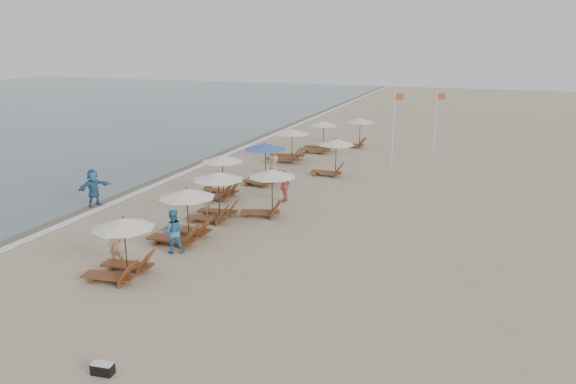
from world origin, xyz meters
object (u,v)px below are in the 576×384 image
(beachgoer_mid_a, at_px, (173,231))
(flag_pole_near, at_px, (394,125))
(duffel_bag, at_px, (103,369))
(beachgoer_far_a, at_px, (285,186))
(beachgoer_near, at_px, (117,245))
(waterline_walker, at_px, (94,188))
(lounger_station_1, at_px, (182,216))
(lounger_station_4, at_px, (263,161))
(inland_station_1, at_px, (332,153))
(lounger_station_6, at_px, (320,138))
(inland_station_0, at_px, (268,186))
(lounger_station_5, at_px, (288,146))
(lounger_station_2, at_px, (215,194))
(lounger_station_0, at_px, (120,248))
(beachgoer_mid_b, at_px, (209,202))
(lounger_station_3, at_px, (219,176))
(beachgoer_far_b, at_px, (273,162))
(inland_station_2, at_px, (358,128))

(beachgoer_mid_a, height_order, flag_pole_near, flag_pole_near)
(duffel_bag, bearing_deg, beachgoer_far_a, 93.89)
(beachgoer_near, height_order, waterline_walker, waterline_walker)
(duffel_bag, bearing_deg, waterline_walker, 129.72)
(lounger_station_1, bearing_deg, lounger_station_4, 92.79)
(beachgoer_near, bearing_deg, inland_station_1, 53.74)
(lounger_station_6, bearing_deg, inland_station_0, -81.77)
(beachgoer_near, relative_size, beachgoer_far_a, 0.97)
(lounger_station_4, xyz_separation_m, inland_station_1, (3.08, 3.38, 0.05))
(lounger_station_5, bearing_deg, lounger_station_1, -85.30)
(lounger_station_2, distance_m, beachgoer_near, 5.99)
(beachgoer_mid_a, relative_size, flag_pole_near, 0.36)
(lounger_station_0, xyz_separation_m, beachgoer_mid_b, (-0.34, 6.90, -0.33))
(lounger_station_3, relative_size, flag_pole_near, 0.50)
(lounger_station_3, relative_size, duffel_bag, 4.25)
(lounger_station_4, xyz_separation_m, beachgoer_far_b, (-0.27, 2.24, -0.52))
(lounger_station_0, relative_size, lounger_station_3, 1.01)
(lounger_station_0, bearing_deg, beachgoer_mid_b, 92.81)
(lounger_station_1, bearing_deg, waterline_walker, 157.40)
(beachgoer_mid_a, bearing_deg, lounger_station_6, -117.98)
(beachgoer_near, height_order, flag_pole_near, flag_pole_near)
(lounger_station_3, height_order, beachgoer_mid_b, lounger_station_3)
(beachgoer_mid_b, height_order, duffel_bag, beachgoer_mid_b)
(beachgoer_far_a, bearing_deg, lounger_station_0, -7.87)
(lounger_station_3, xyz_separation_m, inland_station_2, (3.44, 16.10, 0.32))
(lounger_station_1, distance_m, lounger_station_6, 19.48)
(inland_station_1, bearing_deg, lounger_station_2, -104.83)
(lounger_station_1, relative_size, beachgoer_mid_a, 1.54)
(lounger_station_6, height_order, beachgoer_far_b, lounger_station_6)
(flag_pole_near, bearing_deg, lounger_station_4, -128.80)
(beachgoer_mid_a, height_order, beachgoer_far_b, beachgoer_mid_a)
(inland_station_0, bearing_deg, waterline_walker, -170.58)
(beachgoer_mid_b, bearing_deg, beachgoer_near, 165.13)
(lounger_station_3, bearing_deg, inland_station_1, 58.30)
(lounger_station_0, relative_size, beachgoer_mid_a, 1.42)
(beachgoer_mid_a, bearing_deg, beachgoer_mid_b, -109.16)
(inland_station_1, bearing_deg, inland_station_2, 94.16)
(lounger_station_0, distance_m, lounger_station_3, 10.12)
(inland_station_0, bearing_deg, beachgoer_mid_a, -107.21)
(lounger_station_1, height_order, flag_pole_near, flag_pole_near)
(beachgoer_far_b, xyz_separation_m, duffel_bag, (3.68, -20.51, -0.70))
(lounger_station_0, xyz_separation_m, lounger_station_6, (-0.09, 23.33, -0.10))
(inland_station_0, height_order, inland_station_1, same)
(lounger_station_3, relative_size, inland_station_1, 0.94)
(lounger_station_1, relative_size, beachgoer_near, 1.66)
(lounger_station_0, height_order, beachgoer_near, lounger_station_0)
(lounger_station_2, relative_size, beachgoer_mid_a, 1.48)
(lounger_station_3, height_order, beachgoer_far_b, lounger_station_3)
(lounger_station_0, distance_m, inland_station_2, 26.21)
(lounger_station_5, relative_size, beachgoer_mid_a, 1.64)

